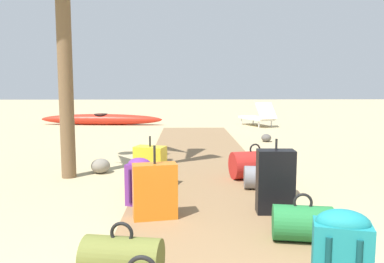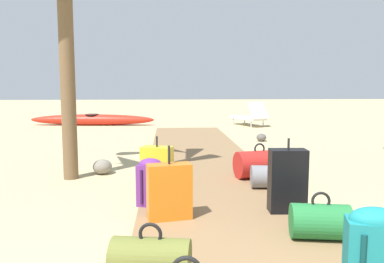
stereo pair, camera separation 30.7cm
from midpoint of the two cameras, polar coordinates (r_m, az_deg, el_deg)
The scene contains 15 objects.
ground_plane at distance 5.68m, azimuth 1.04°, elevation -7.48°, with size 60.00×60.00×0.00m, color tan.
boardwalk at distance 6.71m, azimuth 0.29°, elevation -4.88°, with size 1.85×10.70×0.08m, color olive.
suitcase_black at distance 4.19m, azimuth 11.72°, elevation -7.05°, with size 0.39×0.22×0.78m.
backpack_purple at distance 4.37m, azimuth -8.07°, elevation -7.14°, with size 0.32×0.27×0.53m.
duffel_bag_green at distance 3.59m, azimuth 15.81°, elevation -12.50°, with size 0.54×0.38×0.42m.
suitcase_orange at distance 3.93m, azimuth -5.59°, elevation -8.70°, with size 0.46×0.27×0.74m.
duffel_bag_red at distance 5.67m, azimuth 8.24°, elevation -4.73°, with size 0.73×0.52×0.50m.
backpack_teal at distance 2.61m, azimuth 21.86°, elevation -16.40°, with size 0.37×0.28×0.62m.
duffel_bag_grey at distance 5.14m, azimuth 10.29°, elevation -6.50°, with size 0.62×0.35×0.41m.
suitcase_yellow at distance 5.12m, azimuth -6.83°, elevation -5.15°, with size 0.44×0.34×0.67m.
duffel_bag_olive at distance 2.83m, azimuth -9.30°, elevation -17.93°, with size 0.58×0.38×0.41m.
lounge_chair at distance 13.34m, azimuth 7.85°, elevation 2.22°, with size 1.12×1.62×0.81m.
kayak at distance 13.91m, azimuth -14.95°, elevation 1.67°, with size 4.29×0.88×0.38m.
rock_right_near at distance 9.82m, azimuth 9.21°, elevation -0.86°, with size 0.24×0.28×0.19m, color #5B5651.
rock_left_near at distance 6.39m, azimuth -14.28°, elevation -5.00°, with size 0.31×0.29×0.23m, color gray.
Camera 2 is at (-0.60, -1.19, 1.42)m, focal length 36.56 mm.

